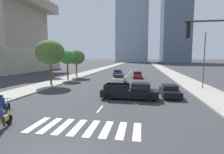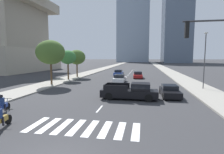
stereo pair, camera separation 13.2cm
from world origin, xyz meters
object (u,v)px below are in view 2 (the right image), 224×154
motorcycle_lead (0,119)px  street_lamp_east (205,56)px  street_tree_third (77,57)px  sedan_blue_0 (119,73)px  sedan_white_3 (120,79)px  street_tree_nearest (51,52)px  motorcycle_trailing (2,106)px  sedan_black_1 (170,91)px  sedan_red_2 (138,75)px  pickup_truck (132,91)px  street_tree_second (68,57)px

motorcycle_lead → street_lamp_east: 23.12m
street_lamp_east → street_tree_third: bearing=153.5°
sedan_blue_0 → sedan_white_3: (1.68, -10.94, -0.01)m
motorcycle_lead → street_tree_nearest: (-5.43, 16.09, 4.40)m
street_tree_nearest → street_tree_third: bearing=90.0°
sedan_white_3 → street_tree_nearest: street_tree_nearest is taller
motorcycle_trailing → street_lamp_east: bearing=-69.3°
motorcycle_trailing → sedan_black_1: size_ratio=0.50×
sedan_red_2 → street_tree_third: (-12.70, -1.17, 3.66)m
motorcycle_lead → street_lamp_east: street_lamp_east is taller
motorcycle_trailing → street_tree_nearest: street_tree_nearest is taller
sedan_blue_0 → motorcycle_trailing: bearing=170.4°
sedan_blue_0 → sedan_black_1: bearing=-158.1°
motorcycle_trailing → street_tree_third: (-3.28, 24.22, 3.67)m
pickup_truck → sedan_red_2: 19.01m
street_tree_nearest → sedan_blue_0: bearing=62.7°
sedan_black_1 → sedan_red_2: size_ratio=1.01×
street_tree_second → sedan_red_2: bearing=24.2°
sedan_blue_0 → motorcycle_lead: bearing=175.0°
sedan_blue_0 → street_tree_second: (-8.16, -9.59, 3.61)m
street_tree_second → street_tree_third: 4.54m
sedan_black_1 → sedan_white_3: (-6.79, 9.98, 0.04)m
street_tree_nearest → pickup_truck: bearing=-29.2°
motorcycle_lead → sedan_black_1: 15.68m
motorcycle_trailing → street_tree_nearest: size_ratio=0.33×
sedan_white_3 → street_lamp_east: street_lamp_east is taller
sedan_red_2 → street_lamp_east: street_lamp_east is taller
motorcycle_lead → street_tree_third: street_tree_third is taller
motorcycle_lead → pickup_truck: pickup_truck is taller
street_lamp_east → sedan_blue_0: bearing=130.4°
motorcycle_trailing → sedan_white_3: motorcycle_trailing is taller
sedan_white_3 → street_tree_nearest: 11.81m
sedan_black_1 → sedan_red_2: (-3.92, 17.04, 0.01)m
motorcycle_trailing → street_tree_third: street_tree_third is taller
motorcycle_lead → sedan_white_3: (4.41, 20.96, 0.04)m
sedan_white_3 → street_lamp_east: bearing=-112.7°
pickup_truck → street_tree_third: street_tree_third is taller
sedan_white_3 → street_tree_third: 12.03m
sedan_black_1 → pickup_truck: bearing=-64.8°
pickup_truck → motorcycle_trailing: bearing=-144.4°
motorcycle_lead → sedan_white_3: 21.42m
street_lamp_east → street_tree_nearest: bearing=-180.0°
sedan_blue_0 → street_tree_second: street_tree_second is taller
motorcycle_trailing → street_tree_second: size_ratio=0.41×
sedan_blue_0 → sedan_black_1: (8.47, -20.92, -0.05)m
motorcycle_lead → sedan_black_1: motorcycle_lead is taller
motorcycle_lead → street_tree_second: street_tree_second is taller
pickup_truck → street_tree_second: size_ratio=1.07×
motorcycle_trailing → sedan_red_2: bearing=-36.0°
sedan_white_3 → street_tree_second: (-9.84, 1.35, 3.61)m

